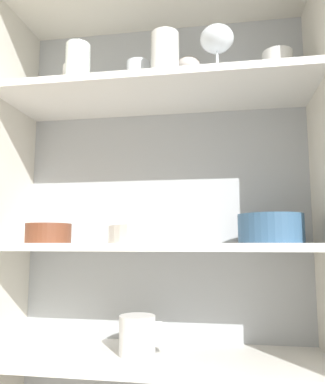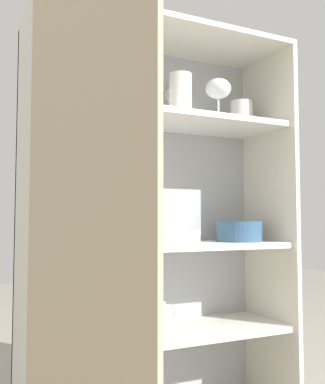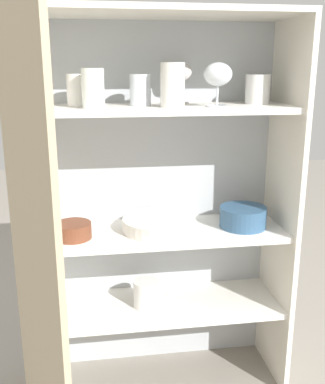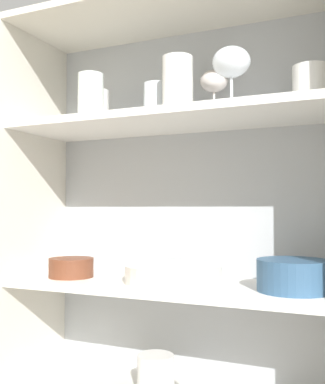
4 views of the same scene
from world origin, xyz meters
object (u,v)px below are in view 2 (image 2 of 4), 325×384
Objects in this scene: mixing_bowl_large at (239,231)px; coffee_mug_primary at (152,317)px; plate_stack_white at (163,237)px; serving_bowl_small at (80,236)px.

mixing_bowl_large reaches higher than coffee_mug_primary.
mixing_bowl_large is at bearing -2.04° from plate_stack_white.
plate_stack_white is at bearing 6.43° from serving_bowl_small.
mixing_bowl_large is 1.33× the size of serving_bowl_small.
coffee_mug_primary is at bearing -168.44° from plate_stack_white.
plate_stack_white reaches higher than coffee_mug_primary.
serving_bowl_small is 0.90× the size of coffee_mug_primary.
plate_stack_white is 1.53× the size of mixing_bowl_large.
coffee_mug_primary is (0.25, 0.02, -0.27)m from serving_bowl_small.
serving_bowl_small reaches higher than coffee_mug_primary.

